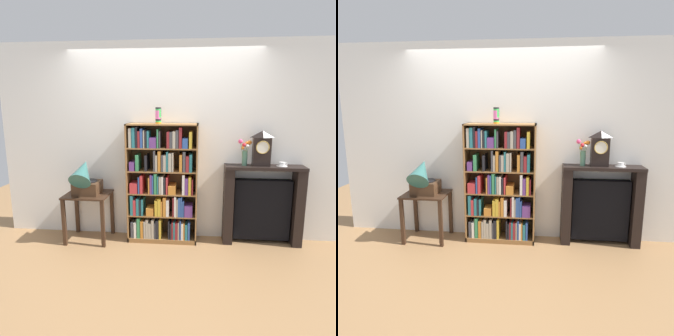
{
  "view_description": "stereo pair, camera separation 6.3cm",
  "coord_description": "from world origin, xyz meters",
  "views": [
    {
      "loc": [
        0.46,
        -3.75,
        1.8
      ],
      "look_at": [
        0.07,
        0.12,
        0.99
      ],
      "focal_mm": 32.78,
      "sensor_mm": 36.0,
      "label": 1
    },
    {
      "loc": [
        0.52,
        -3.75,
        1.8
      ],
      "look_at": [
        0.07,
        0.12,
        0.99
      ],
      "focal_mm": 32.78,
      "sensor_mm": 36.0,
      "label": 2
    }
  ],
  "objects": [
    {
      "name": "side_table_left",
      "position": [
        -0.99,
        0.03,
        0.49
      ],
      "size": [
        0.58,
        0.5,
        0.64
      ],
      "color": "#382316",
      "rests_on": "ground"
    },
    {
      "name": "cup_stack",
      "position": [
        -0.05,
        0.09,
        1.67
      ],
      "size": [
        0.07,
        0.08,
        0.2
      ],
      "color": "orange",
      "rests_on": "bookshelf"
    },
    {
      "name": "ground_plane",
      "position": [
        0.0,
        0.0,
        -0.01
      ],
      "size": [
        7.8,
        6.4,
        0.02
      ],
      "primitive_type": "cube",
      "color": "#997047"
    },
    {
      "name": "bookshelf",
      "position": [
        -0.0,
        0.11,
        0.72
      ],
      "size": [
        0.91,
        0.31,
        1.57
      ],
      "color": "olive",
      "rests_on": "ground"
    },
    {
      "name": "gramophone",
      "position": [
        -0.99,
        -0.05,
        0.88
      ],
      "size": [
        0.33,
        0.5,
        0.54
      ],
      "color": "#472D1C",
      "rests_on": "side_table_left"
    },
    {
      "name": "flower_vase",
      "position": [
        1.04,
        0.15,
        1.22
      ],
      "size": [
        0.18,
        0.16,
        0.34
      ],
      "color": "#4C7A60",
      "rests_on": "fireplace_mantel"
    },
    {
      "name": "wall_back",
      "position": [
        0.16,
        0.32,
        1.3
      ],
      "size": [
        4.8,
        0.08,
        2.6
      ],
      "primitive_type": "cube",
      "color": "silver",
      "rests_on": "ground"
    },
    {
      "name": "fireplace_mantel",
      "position": [
        1.3,
        0.16,
        0.51
      ],
      "size": [
        1.0,
        0.27,
        1.04
      ],
      "color": "black",
      "rests_on": "ground"
    },
    {
      "name": "mantel_clock",
      "position": [
        1.25,
        0.14,
        1.26
      ],
      "size": [
        0.22,
        0.12,
        0.44
      ],
      "color": "black",
      "rests_on": "fireplace_mantel"
    },
    {
      "name": "teacup_with_saucer",
      "position": [
        1.51,
        0.14,
        1.06
      ],
      "size": [
        0.14,
        0.14,
        0.05
      ],
      "color": "white",
      "rests_on": "fireplace_mantel"
    }
  ]
}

